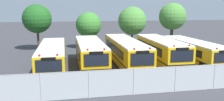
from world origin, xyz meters
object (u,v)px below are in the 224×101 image
Objects in this scene: school_bus_2 at (125,51)px; school_bus_4 at (192,50)px; school_bus_1 at (90,53)px; school_bus_3 at (161,50)px; tree_2 at (133,21)px; tree_0 at (37,19)px; tree_3 at (172,17)px; school_bus_0 at (52,56)px; tree_1 at (88,25)px.

school_bus_4 is at bearing 178.03° from school_bus_2.
school_bus_1 is 1.04× the size of school_bus_3.
school_bus_2 reaches higher than school_bus_4.
school_bus_1 is 0.90× the size of school_bus_2.
tree_0 is at bearing 178.37° from tree_2.
tree_3 is at bearing 2.07° from tree_2.
school_bus_0 is at bearing 5.73° from school_bus_1.
tree_1 reaches higher than school_bus_4.
tree_2 is (3.68, 10.31, 2.47)m from school_bus_2.
school_bus_3 is (7.50, -0.14, 0.03)m from school_bus_1.
tree_0 reaches higher than tree_1.
tree_2 is 0.91× the size of tree_3.
tree_1 is at bearing 178.86° from tree_3.
school_bus_1 is 11.01m from tree_1.
tree_1 reaches higher than school_bus_0.
tree_2 is 6.26m from tree_3.
tree_0 reaches higher than school_bus_0.
school_bus_2 is at bearing -46.91° from tree_0.
tree_0 is 1.05× the size of tree_2.
school_bus_2 is at bearing -133.23° from tree_3.
tree_3 reaches higher than school_bus_0.
tree_3 reaches higher than school_bus_4.
tree_1 is at bearing -47.98° from school_bus_4.
school_bus_4 is (7.44, -0.25, -0.13)m from school_bus_2.
school_bus_0 is at bearing -111.67° from tree_1.
tree_2 is at bearing -71.58° from school_bus_4.
tree_3 is at bearing -133.28° from school_bus_2.
school_bus_3 reaches higher than school_bus_4.
school_bus_0 is 1.02× the size of school_bus_4.
school_bus_4 is 15.29m from tree_1.
tree_2 is at bearing -125.81° from school_bus_1.
tree_0 is 13.70m from tree_2.
school_bus_3 is 17.82m from tree_0.
school_bus_3 is 1.49× the size of tree_3.
tree_1 is 0.80× the size of tree_3.
tree_0 reaches higher than school_bus_1.
school_bus_1 is at bearing -142.17° from tree_3.
tree_1 is (4.45, 11.19, 2.11)m from school_bus_0.
school_bus_4 is at bearing -32.11° from tree_0.
tree_0 is (-13.83, 10.84, 2.95)m from school_bus_3.
school_bus_1 is 1.61× the size of tree_0.
school_bus_1 is (3.70, 0.39, 0.09)m from school_bus_0.
school_bus_3 is at bearing -89.20° from tree_2.
school_bus_3 is at bearing -38.09° from tree_0.
tree_2 reaches higher than school_bus_2.
tree_0 is 0.96× the size of tree_3.
tree_0 reaches higher than school_bus_3.
tree_3 is (12.82, -0.26, 1.11)m from tree_1.
school_bus_2 reaches higher than school_bus_1.
school_bus_0 is 1.06× the size of school_bus_1.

